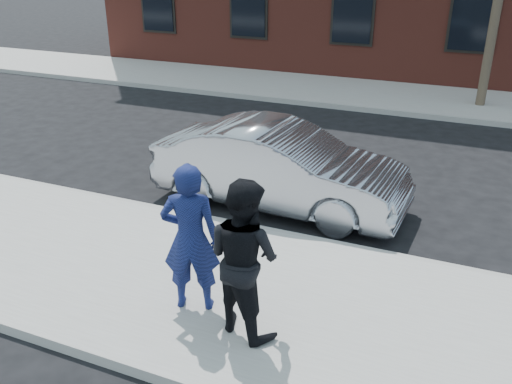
% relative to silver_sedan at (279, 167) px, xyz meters
% --- Properties ---
extents(ground, '(100.00, 100.00, 0.00)m').
position_rel_silver_sedan_xyz_m(ground, '(-1.36, -2.74, -0.75)').
color(ground, black).
rests_on(ground, ground).
extents(near_sidewalk, '(50.00, 3.50, 0.15)m').
position_rel_silver_sedan_xyz_m(near_sidewalk, '(-1.36, -2.99, -0.68)').
color(near_sidewalk, gray).
rests_on(near_sidewalk, ground).
extents(near_curb, '(50.00, 0.10, 0.15)m').
position_rel_silver_sedan_xyz_m(near_curb, '(-1.36, -1.19, -0.68)').
color(near_curb, '#999691').
rests_on(near_curb, ground).
extents(far_sidewalk, '(50.00, 3.50, 0.15)m').
position_rel_silver_sedan_xyz_m(far_sidewalk, '(-1.36, 8.51, -0.68)').
color(far_sidewalk, gray).
rests_on(far_sidewalk, ground).
extents(far_curb, '(50.00, 0.10, 0.15)m').
position_rel_silver_sedan_xyz_m(far_curb, '(-1.36, 6.71, -0.68)').
color(far_curb, '#999691').
rests_on(far_curb, ground).
extents(silver_sedan, '(4.65, 1.83, 1.51)m').
position_rel_silver_sedan_xyz_m(silver_sedan, '(0.00, 0.00, 0.00)').
color(silver_sedan, '#999BA3').
rests_on(silver_sedan, ground).
extents(man_hoodie, '(0.83, 0.68, 1.95)m').
position_rel_silver_sedan_xyz_m(man_hoodie, '(0.14, -3.47, 0.37)').
color(man_hoodie, navy).
rests_on(man_hoodie, near_sidewalk).
extents(man_peacoat, '(1.14, 1.02, 1.94)m').
position_rel_silver_sedan_xyz_m(man_peacoat, '(0.92, -3.62, 0.37)').
color(man_peacoat, black).
rests_on(man_peacoat, near_sidewalk).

